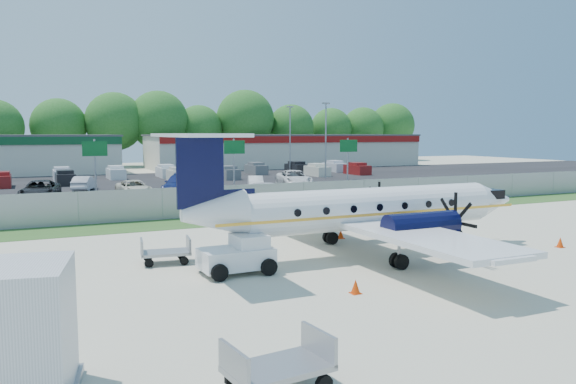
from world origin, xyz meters
name	(u,v)px	position (x,y,z in m)	size (l,w,h in m)	color
ground	(345,256)	(0.00, 0.00, 0.00)	(170.00, 170.00, 0.00)	beige
grass_verge	(248,219)	(0.00, 12.00, 0.01)	(170.00, 4.00, 0.02)	#2D561E
access_road	(215,206)	(0.00, 19.00, 0.01)	(170.00, 8.00, 0.02)	black
parking_lot	(155,183)	(0.00, 40.00, 0.01)	(170.00, 32.00, 0.02)	black
perimeter_fence	(237,200)	(0.00, 14.00, 1.00)	(120.00, 0.06, 1.99)	gray
building_east	(287,150)	(26.00, 61.98, 2.63)	(44.40, 12.40, 5.24)	silver
sign_left	(95,158)	(-8.00, 22.91, 3.61)	(1.80, 0.26, 5.00)	gray
sign_mid	(234,155)	(3.00, 22.91, 3.61)	(1.80, 0.26, 5.00)	gray
sign_right	(348,153)	(14.00, 22.91, 3.61)	(1.80, 0.26, 5.00)	gray
light_pole_ne	(326,135)	(20.00, 38.00, 5.23)	(0.90, 0.35, 9.09)	gray
light_pole_se	(290,135)	(20.00, 48.00, 5.23)	(0.90, 0.35, 9.09)	gray
tree_line	(112,167)	(0.00, 74.00, 0.00)	(112.00, 6.00, 14.00)	#225F1C
aircraft	(364,209)	(0.86, -0.12, 2.10)	(17.41, 17.21, 5.44)	silver
pushback_tug	(239,255)	(-5.32, -0.86, 0.72)	(2.82, 2.04, 1.50)	silver
baggage_cart_near	(166,252)	(-7.56, 1.99, 0.49)	(2.18, 1.50, 1.06)	gray
baggage_cart_far	(278,366)	(-8.06, -10.70, 0.53)	(2.31, 1.54, 1.15)	gray
service_container	(8,340)	(-13.21, -8.90, 1.33)	(3.00, 3.00, 2.85)	silver
cone_nose	(560,243)	(10.32, -2.73, 0.24)	(0.35, 0.35, 0.50)	red
cone_port_wing	(356,287)	(-2.72, -5.22, 0.23)	(0.35, 0.35, 0.50)	red
cone_starboard_wing	(341,234)	(1.96, 3.72, 0.23)	(0.34, 0.34, 0.49)	red
road_car_mid	(259,202)	(3.86, 19.66, 0.00)	(1.98, 4.92, 1.68)	silver
road_car_east	(528,191)	(30.60, 17.33, 0.00)	(2.23, 5.48, 1.59)	#595B5E
parked_car_a	(41,201)	(-11.74, 28.22, 0.00)	(2.72, 5.91, 1.64)	black
parked_car_b	(134,196)	(-4.34, 28.11, 0.00)	(2.34, 5.07, 1.41)	beige
parked_car_c	(180,194)	(-0.26, 28.49, 0.00)	(2.41, 5.93, 1.72)	navy
parked_car_d	(256,190)	(7.40, 29.16, 0.00)	(1.40, 4.01, 1.32)	silver
parked_car_e	(294,187)	(11.78, 29.67, 0.00)	(2.86, 6.20, 1.72)	silver
parked_car_f	(84,191)	(-7.76, 35.18, 0.00)	(1.49, 4.26, 1.40)	silver
parked_car_g	(190,186)	(2.52, 35.04, 0.00)	(2.21, 4.78, 1.33)	navy
far_parking_rows	(146,180)	(0.00, 45.00, 0.00)	(56.00, 10.00, 1.60)	gray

